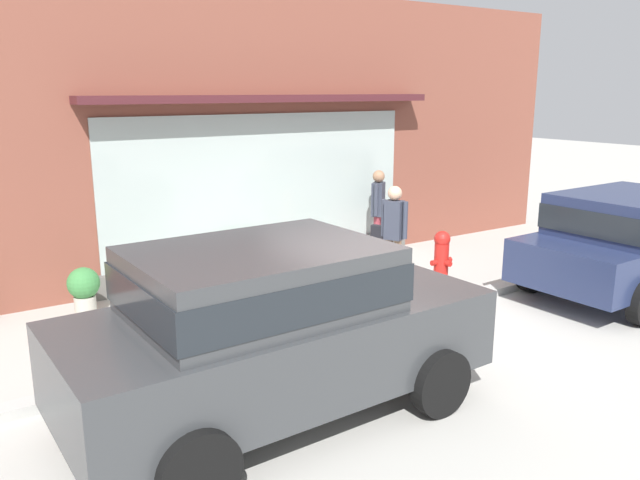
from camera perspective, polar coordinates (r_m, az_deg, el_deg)
ground_plane at (r=8.95m, az=4.91°, el=-7.05°), size 60.00×60.00×0.00m
curb_strip at (r=8.78m, az=5.73°, el=-7.05°), size 14.00×0.24×0.12m
storefront at (r=11.08m, az=-5.24°, el=9.33°), size 14.00×0.81×4.77m
fire_hydrant at (r=10.35m, az=10.95°, el=-1.70°), size 0.41×0.38×0.93m
pedestrian_with_handbag at (r=9.98m, az=6.60°, el=0.87°), size 0.34×0.60×1.67m
pedestrian_passerby at (r=11.82m, az=5.28°, el=2.99°), size 0.40×0.35×1.68m
parked_car_navy at (r=10.89m, az=26.42°, el=0.27°), size 4.12×2.07×1.60m
parked_car_dark_gray at (r=6.04m, az=-4.39°, el=-7.45°), size 4.17×2.11×1.73m
potted_plant_doorstep at (r=9.49m, az=-20.62°, el=-4.11°), size 0.45×0.45×0.70m
potted_plant_window_left at (r=10.59m, az=-6.85°, el=-1.75°), size 0.38×0.38×0.72m
potted_plant_by_entrance at (r=10.98m, az=-1.12°, el=-1.65°), size 0.32×0.32×0.49m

